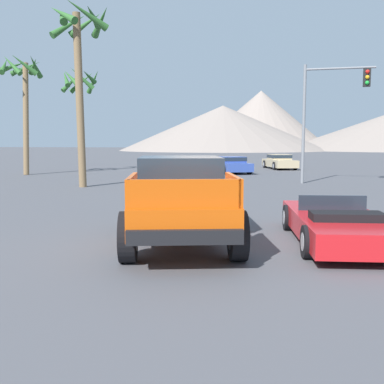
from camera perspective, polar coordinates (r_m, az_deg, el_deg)
ground_plane at (r=9.51m, az=-0.71°, el=-6.85°), size 320.00×320.00×0.00m
orange_pickup_truck at (r=9.82m, az=-1.44°, el=-0.18°), size 3.25×5.11×1.84m
red_convertible_car at (r=10.17m, az=17.95°, el=-3.95°), size 2.43×4.65×0.98m
parked_car_blue at (r=31.53m, az=4.99°, el=3.49°), size 3.49×4.43×1.16m
parked_car_tan at (r=37.23m, az=11.04°, el=3.84°), size 3.15×4.91×1.18m
traffic_light_main at (r=24.47m, az=17.10°, el=10.95°), size 3.51×0.38×6.13m
palm_tree_tall at (r=22.70m, az=-14.02°, el=16.94°), size 3.20×3.20×8.55m
palm_tree_short at (r=34.18m, az=-14.09°, el=11.90°), size 3.00×3.02×7.45m
palm_tree_leaning at (r=32.04m, az=-20.72°, el=12.53°), size 2.93×2.95×7.74m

